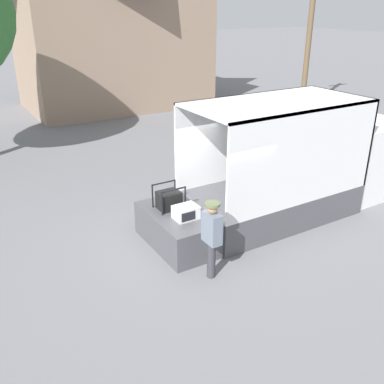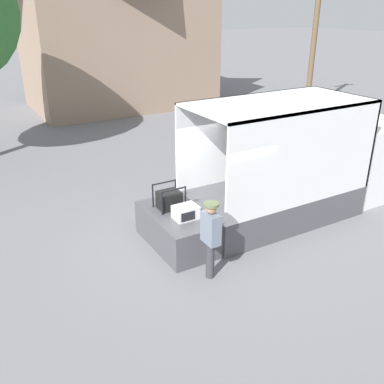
# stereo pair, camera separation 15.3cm
# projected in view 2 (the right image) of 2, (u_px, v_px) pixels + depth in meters

# --- Properties ---
(ground_plane) EXTENTS (160.00, 160.00, 0.00)m
(ground_plane) POSITION_uv_depth(u_px,v_px,m) (198.00, 238.00, 10.59)
(ground_plane) COLOR slate
(box_truck) EXTENTS (6.80, 2.29, 3.14)m
(box_truck) POSITION_uv_depth(u_px,v_px,m) (319.00, 173.00, 12.03)
(box_truck) COLOR white
(box_truck) RESTS_ON ground
(tailgate_deck) EXTENTS (1.20, 2.18, 0.83)m
(tailgate_deck) POSITION_uv_depth(u_px,v_px,m) (177.00, 229.00, 10.15)
(tailgate_deck) COLOR #4C4C51
(tailgate_deck) RESTS_ON ground
(microwave) EXTENTS (0.54, 0.42, 0.30)m
(microwave) POSITION_uv_depth(u_px,v_px,m) (186.00, 212.00, 9.68)
(microwave) COLOR white
(microwave) RESTS_ON tailgate_deck
(portable_generator) EXTENTS (0.65, 0.53, 0.59)m
(portable_generator) POSITION_uv_depth(u_px,v_px,m) (170.00, 199.00, 10.15)
(portable_generator) COLOR black
(portable_generator) RESTS_ON tailgate_deck
(worker_person) EXTENTS (0.31, 0.44, 1.73)m
(worker_person) POSITION_uv_depth(u_px,v_px,m) (211.00, 233.00, 8.65)
(worker_person) COLOR #38383D
(worker_person) RESTS_ON ground
(house_backdrop) EXTENTS (9.95, 6.38, 8.47)m
(house_backdrop) POSITION_uv_depth(u_px,v_px,m) (117.00, 25.00, 22.94)
(house_backdrop) COLOR gray
(house_backdrop) RESTS_ON ground
(utility_pole) EXTENTS (1.80, 0.28, 8.83)m
(utility_pole) POSITION_uv_depth(u_px,v_px,m) (316.00, 20.00, 21.35)
(utility_pole) COLOR brown
(utility_pole) RESTS_ON ground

